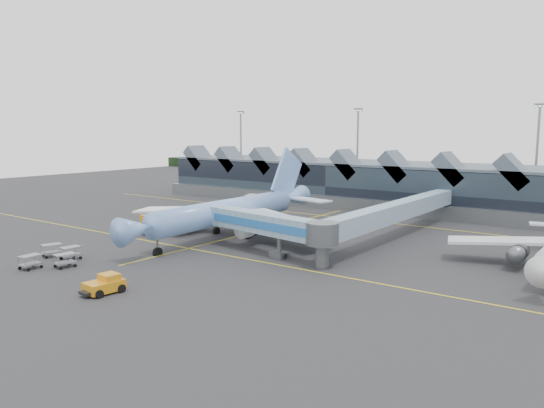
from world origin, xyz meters
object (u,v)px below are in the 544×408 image
Objects in this scene: main_airliner at (232,210)px; pushback_tug at (105,285)px; jet_bridge at (274,226)px; fuel_truck at (172,219)px.

main_airliner reaches higher than pushback_tug.
main_airliner is 1.87× the size of jet_bridge.
main_airliner reaches higher than fuel_truck.
jet_bridge is 23.76m from pushback_tug.
pushback_tug is at bearing -49.72° from fuel_truck.
jet_bridge is 2.11× the size of fuel_truck.
jet_bridge reaches higher than pushback_tug.
jet_bridge is at bearing -29.82° from main_airliner.
jet_bridge is (13.35, -7.11, -0.03)m from main_airliner.
main_airliner is 31.55m from pushback_tug.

